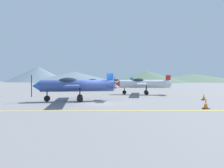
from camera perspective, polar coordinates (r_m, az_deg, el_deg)
name	(u,v)px	position (r m, az deg, el deg)	size (l,w,h in m)	color
ground_plane	(99,102)	(15.69, -4.07, -5.50)	(400.00, 400.00, 0.00)	slate
apron_line_near	(95,111)	(11.23, -5.32, -8.16)	(80.00, 0.16, 0.01)	yellow
apron_line_far	(102,95)	(22.68, -3.11, -3.40)	(80.00, 0.16, 0.01)	yellow
airplane_near	(75,85)	(16.54, -11.38, -0.40)	(7.12, 8.16, 2.44)	#33478C
airplane_mid	(143,84)	(23.86, 9.33, 0.10)	(7.12, 8.15, 2.44)	silver
airplane_far	(95,82)	(36.21, -5.08, 0.50)	(7.13, 8.13, 2.44)	silver
airplane_back	(119,82)	(45.31, 2.05, 0.65)	(7.03, 8.12, 2.44)	silver
traffic_cone_front	(206,104)	(13.38, 26.76, -5.55)	(0.36, 0.36, 0.59)	black
traffic_cone_side	(204,97)	(19.02, 26.28, -3.57)	(0.36, 0.36, 0.59)	black
hill_left	(38,74)	(180.39, -21.61, 2.74)	(55.00, 55.00, 13.66)	slate
hill_centerleft	(74,77)	(145.47, -11.58, 2.10)	(68.01, 68.01, 8.21)	slate
hill_centerright	(147,77)	(131.44, 10.64, 2.17)	(54.10, 54.10, 8.04)	#4C6651
hill_right	(192,78)	(182.46, 23.36, 1.70)	(86.12, 86.12, 7.30)	#4C6651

